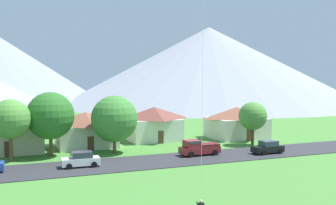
# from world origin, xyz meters

# --- Properties ---
(road_strip) EXTENTS (160.00, 7.85, 0.08)m
(road_strip) POSITION_xyz_m (0.00, 30.32, 0.04)
(road_strip) COLOR #2D2D33
(road_strip) RESTS_ON ground
(mountain_west_ridge) EXTENTS (122.53, 122.53, 32.05)m
(mountain_west_ridge) POSITION_xyz_m (64.59, 128.85, 16.03)
(mountain_west_ridge) COLOR #8E939E
(mountain_west_ridge) RESTS_ON ground
(house_leftmost) EXTENTS (8.55, 6.67, 5.51)m
(house_leftmost) POSITION_xyz_m (10.72, 45.35, 2.85)
(house_leftmost) COLOR silver
(house_leftmost) RESTS_ON ground
(house_left_center) EXTENTS (9.60, 6.53, 5.37)m
(house_left_center) POSITION_xyz_m (-10.97, 42.80, 2.78)
(house_left_center) COLOR beige
(house_left_center) RESTS_ON ground
(house_right_center) EXTENTS (9.49, 8.20, 5.27)m
(house_right_center) POSITION_xyz_m (24.83, 43.20, 2.73)
(house_right_center) COLOR beige
(house_right_center) RESTS_ON ground
(house_rightmost) EXTENTS (8.92, 8.51, 5.10)m
(house_rightmost) POSITION_xyz_m (-0.41, 44.18, 2.64)
(house_rightmost) COLOR silver
(house_rightmost) RESTS_ON ground
(tree_left_of_center) EXTENTS (6.25, 6.25, 7.73)m
(tree_left_of_center) POSITION_xyz_m (2.28, 37.53, 4.60)
(tree_left_of_center) COLOR brown
(tree_left_of_center) RESTS_ON ground
(tree_center) EXTENTS (6.05, 6.05, 8.27)m
(tree_center) POSITION_xyz_m (-5.87, 38.21, 5.24)
(tree_center) COLOR brown
(tree_center) RESTS_ON ground
(tree_right_of_center) EXTENTS (4.75, 4.75, 7.50)m
(tree_right_of_center) POSITION_xyz_m (-10.57, 36.75, 5.10)
(tree_right_of_center) COLOR brown
(tree_right_of_center) RESTS_ON ground
(tree_near_right) EXTENTS (4.27, 4.27, 6.54)m
(tree_near_right) POSITION_xyz_m (23.16, 36.00, 4.38)
(tree_near_right) COLOR #4C3823
(tree_near_right) RESTS_ON ground
(parked_car_black_mid_west) EXTENTS (4.27, 2.21, 1.68)m
(parked_car_black_mid_west) POSITION_xyz_m (20.99, 29.29, 0.87)
(parked_car_black_mid_west) COLOR black
(parked_car_black_mid_west) RESTS_ON road_strip
(parked_car_white_east_end) EXTENTS (4.24, 2.16, 1.68)m
(parked_car_white_east_end) POSITION_xyz_m (-3.27, 30.48, 0.87)
(parked_car_white_east_end) COLOR white
(parked_car_white_east_end) RESTS_ON road_strip
(pickup_truck_maroon_west_side) EXTENTS (5.23, 2.39, 1.99)m
(pickup_truck_maroon_west_side) POSITION_xyz_m (11.91, 31.58, 1.06)
(pickup_truck_maroon_west_side) COLOR maroon
(pickup_truck_maroon_west_side) RESTS_ON road_strip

